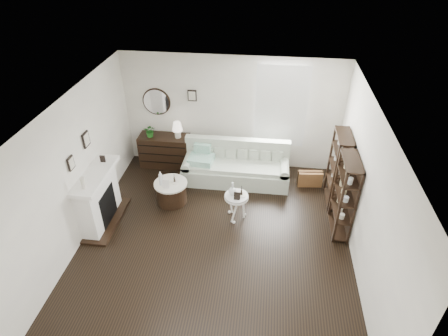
# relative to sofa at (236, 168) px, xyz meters

# --- Properties ---
(room) EXTENTS (5.50, 5.50, 5.50)m
(room) POSITION_rel_sofa_xyz_m (0.55, 0.63, 1.29)
(room) COLOR black
(room) RESTS_ON ground
(fireplace) EXTENTS (0.50, 1.40, 1.84)m
(fireplace) POSITION_rel_sofa_xyz_m (-2.50, -1.77, 0.23)
(fireplace) COLOR white
(fireplace) RESTS_ON ground
(shelf_unit_far) EXTENTS (0.30, 0.80, 1.60)m
(shelf_unit_far) POSITION_rel_sofa_xyz_m (2.15, -0.52, 0.49)
(shelf_unit_far) COLOR black
(shelf_unit_far) RESTS_ON ground
(shelf_unit_near) EXTENTS (0.30, 0.80, 1.60)m
(shelf_unit_near) POSITION_rel_sofa_xyz_m (2.15, -1.42, 0.49)
(shelf_unit_near) COLOR black
(shelf_unit_near) RESTS_ON ground
(sofa) EXTENTS (2.40, 0.83, 0.93)m
(sofa) POSITION_rel_sofa_xyz_m (0.00, 0.00, 0.00)
(sofa) COLOR beige
(sofa) RESTS_ON ground
(quilt) EXTENTS (0.59, 0.50, 0.14)m
(quilt) POSITION_rel_sofa_xyz_m (-0.78, -0.12, 0.24)
(quilt) COLOR #279167
(quilt) RESTS_ON sofa
(suitcase) EXTENTS (0.55, 0.23, 0.36)m
(suitcase) POSITION_rel_sofa_xyz_m (1.69, -0.04, -0.13)
(suitcase) COLOR brown
(suitcase) RESTS_ON ground
(dresser) EXTENTS (1.19, 0.51, 0.79)m
(dresser) POSITION_rel_sofa_xyz_m (-1.77, 0.40, 0.09)
(dresser) COLOR black
(dresser) RESTS_ON ground
(table_lamp) EXTENTS (0.26, 0.26, 0.39)m
(table_lamp) POSITION_rel_sofa_xyz_m (-1.42, 0.40, 0.68)
(table_lamp) COLOR beige
(table_lamp) RESTS_ON dresser
(potted_plant) EXTENTS (0.30, 0.27, 0.31)m
(potted_plant) POSITION_rel_sofa_xyz_m (-2.06, 0.35, 0.64)
(potted_plant) COLOR #1C5D1A
(potted_plant) RESTS_ON dresser
(drum_table) EXTENTS (0.70, 0.70, 0.48)m
(drum_table) POSITION_rel_sofa_xyz_m (-1.28, -1.00, -0.06)
(drum_table) COLOR black
(drum_table) RESTS_ON ground
(pedestal_table) EXTENTS (0.48, 0.48, 0.57)m
(pedestal_table) POSITION_rel_sofa_xyz_m (0.14, -1.35, 0.22)
(pedestal_table) COLOR white
(pedestal_table) RESTS_ON ground
(eiffel_drum) EXTENTS (0.13, 0.13, 0.18)m
(eiffel_drum) POSITION_rel_sofa_xyz_m (-1.20, -0.95, 0.27)
(eiffel_drum) COLOR black
(eiffel_drum) RESTS_ON drum_table
(bottle_drum) EXTENTS (0.07, 0.07, 0.32)m
(bottle_drum) POSITION_rel_sofa_xyz_m (-1.46, -1.07, 0.34)
(bottle_drum) COLOR silver
(bottle_drum) RESTS_ON drum_table
(card_frame_drum) EXTENTS (0.15, 0.06, 0.19)m
(card_frame_drum) POSITION_rel_sofa_xyz_m (-1.33, -1.17, 0.27)
(card_frame_drum) COLOR white
(card_frame_drum) RESTS_ON drum_table
(eiffel_ped) EXTENTS (0.13, 0.13, 0.20)m
(eiffel_ped) POSITION_rel_sofa_xyz_m (0.23, -1.32, 0.36)
(eiffel_ped) COLOR black
(eiffel_ped) RESTS_ON pedestal_table
(flask_ped) EXTENTS (0.15, 0.15, 0.29)m
(flask_ped) POSITION_rel_sofa_xyz_m (0.06, -1.33, 0.41)
(flask_ped) COLOR silver
(flask_ped) RESTS_ON pedestal_table
(card_frame_ped) EXTENTS (0.12, 0.05, 0.16)m
(card_frame_ped) POSITION_rel_sofa_xyz_m (0.16, -1.48, 0.35)
(card_frame_ped) COLOR black
(card_frame_ped) RESTS_ON pedestal_table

